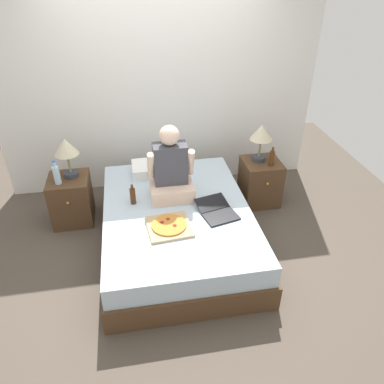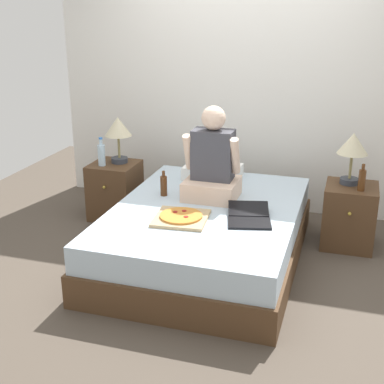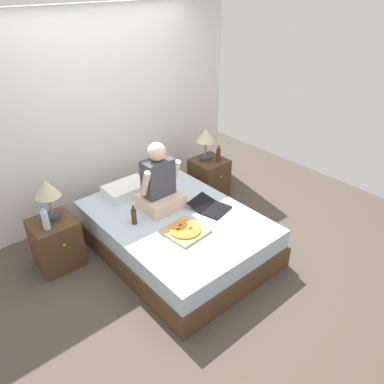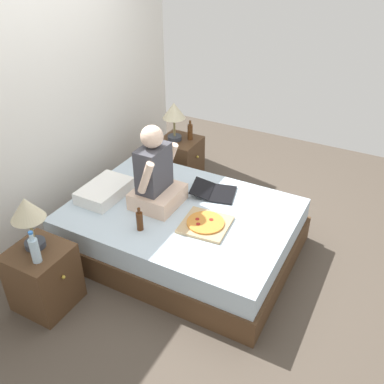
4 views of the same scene
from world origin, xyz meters
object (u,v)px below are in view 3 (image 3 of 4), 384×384
object	(u,v)px
beer_bottle	(218,155)
laptop	(211,207)
nightstand_left	(56,243)
pizza_box	(185,230)
nightstand_right	(209,178)
beer_bottle_on_bed	(134,216)
bed	(176,233)
water_bottle	(45,219)
lamp_on_right_nightstand	(206,137)
person_seated	(159,185)
lamp_on_left_nightstand	(47,191)

from	to	relation	value
beer_bottle	laptop	size ratio (longest dim) A/B	0.48
nightstand_left	pizza_box	bearing A→B (deg)	-43.50
nightstand_right	pizza_box	distance (m)	1.57
laptop	beer_bottle_on_bed	distance (m)	0.88
bed	water_bottle	distance (m)	1.39
laptop	nightstand_right	bearing A→B (deg)	48.14
nightstand_left	nightstand_right	size ratio (longest dim) A/B	1.00
laptop	beer_bottle_on_bed	bearing A→B (deg)	157.75
bed	nightstand_left	bearing A→B (deg)	149.90
bed	pizza_box	bearing A→B (deg)	-110.53
beer_bottle_on_bed	lamp_on_right_nightstand	bearing A→B (deg)	19.45
lamp_on_right_nightstand	beer_bottle_on_bed	xyz separation A→B (m)	(-1.51, -0.53, -0.32)
nightstand_left	water_bottle	world-z (taller)	water_bottle
nightstand_left	person_seated	bearing A→B (deg)	-19.86
bed	water_bottle	world-z (taller)	water_bottle
nightstand_right	pizza_box	xyz separation A→B (m)	(-1.23, -0.95, 0.21)
beer_bottle	lamp_on_left_nightstand	bearing A→B (deg)	176.22
beer_bottle	laptop	world-z (taller)	beer_bottle
laptop	pizza_box	bearing A→B (deg)	-164.75
person_seated	nightstand_left	bearing A→B (deg)	160.14
lamp_on_right_nightstand	nightstand_right	bearing A→B (deg)	-59.07
beer_bottle	laptop	bearing A→B (deg)	-138.20
bed	nightstand_left	xyz separation A→B (m)	(-1.12, 0.65, 0.05)
bed	nightstand_left	distance (m)	1.29
person_seated	beer_bottle_on_bed	world-z (taller)	person_seated
water_bottle	pizza_box	size ratio (longest dim) A/B	0.63
water_bottle	nightstand_right	distance (m)	2.35
lamp_on_left_nightstand	beer_bottle_on_bed	xyz separation A→B (m)	(0.65, -0.53, -0.32)
water_bottle	beer_bottle	xyz separation A→B (m)	(2.39, -0.01, -0.02)
person_seated	pizza_box	xyz separation A→B (m)	(-0.10, -0.56, -0.27)
lamp_on_left_nightstand	beer_bottle	xyz separation A→B (m)	(2.27, -0.15, -0.23)
bed	pizza_box	world-z (taller)	pizza_box
beer_bottle_on_bed	nightstand_left	bearing A→B (deg)	145.09
laptop	water_bottle	bearing A→B (deg)	155.39
beer_bottle	laptop	distance (m)	1.09
bed	nightstand_right	distance (m)	1.29
lamp_on_left_nightstand	nightstand_right	distance (m)	2.28
lamp_on_left_nightstand	water_bottle	distance (m)	0.28
lamp_on_left_nightstand	beer_bottle	distance (m)	2.28
lamp_on_right_nightstand	pizza_box	xyz separation A→B (m)	(-1.20, -1.00, -0.39)
bed	lamp_on_right_nightstand	distance (m)	1.45
beer_bottle	pizza_box	xyz separation A→B (m)	(-1.30, -0.85, -0.16)
nightstand_right	pizza_box	size ratio (longest dim) A/B	1.27
nightstand_left	person_seated	world-z (taller)	person_seated
beer_bottle_on_bed	laptop	bearing A→B (deg)	-22.25
bed	person_seated	xyz separation A→B (m)	(-0.02, 0.25, 0.53)
lamp_on_left_nightstand	pizza_box	size ratio (longest dim) A/B	1.03
water_bottle	laptop	distance (m)	1.75
water_bottle	pizza_box	world-z (taller)	water_bottle
bed	beer_bottle_on_bed	distance (m)	0.56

